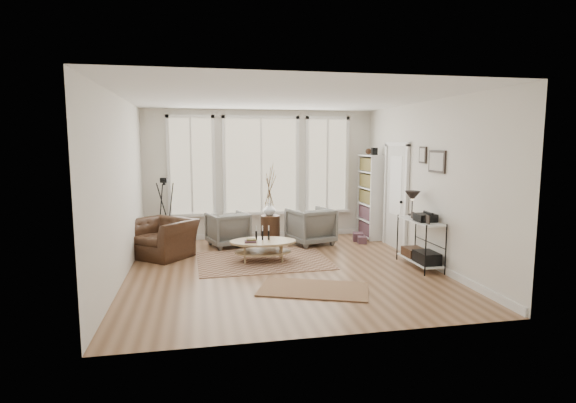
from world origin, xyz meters
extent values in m
plane|color=#966C4C|center=(0.00, 0.00, 0.00)|extent=(5.50, 5.50, 0.00)
plane|color=white|center=(0.00, 0.00, 2.90)|extent=(5.50, 5.50, 0.00)
cube|color=silver|center=(0.00, 2.75, 1.45)|extent=(5.20, 0.04, 2.90)
cube|color=silver|center=(0.00, -2.75, 1.45)|extent=(5.20, 0.04, 2.90)
cube|color=silver|center=(-2.60, 0.00, 1.45)|extent=(0.04, 5.50, 2.90)
cube|color=silver|center=(2.60, 0.00, 1.45)|extent=(0.04, 5.50, 2.90)
cube|color=white|center=(0.00, 2.74, 0.06)|extent=(5.10, 0.04, 0.12)
cube|color=white|center=(2.58, 0.00, 0.06)|extent=(0.03, 5.40, 0.12)
cube|color=tan|center=(0.00, 2.73, 1.65)|extent=(1.60, 0.03, 2.10)
cube|color=tan|center=(-1.55, 2.73, 1.65)|extent=(0.90, 0.03, 2.10)
cube|color=tan|center=(1.55, 2.73, 1.65)|extent=(0.90, 0.03, 2.10)
cube|color=white|center=(0.00, 2.71, 1.65)|extent=(1.74, 0.06, 2.24)
cube|color=white|center=(-1.55, 2.71, 1.65)|extent=(1.04, 0.06, 2.24)
cube|color=white|center=(1.55, 2.71, 1.65)|extent=(1.04, 0.06, 2.24)
cube|color=white|center=(0.00, 2.69, 0.57)|extent=(4.10, 0.12, 0.06)
cube|color=silver|center=(2.58, 1.15, 1.05)|extent=(0.04, 0.88, 2.10)
cube|color=white|center=(2.56, 1.15, 1.30)|extent=(0.01, 0.55, 1.20)
cube|color=white|center=(2.56, 0.66, 1.05)|extent=(0.06, 0.08, 2.18)
cube|color=white|center=(2.56, 1.64, 1.05)|extent=(0.06, 0.08, 2.18)
cube|color=white|center=(2.56, 1.15, 2.14)|extent=(0.06, 1.06, 0.08)
sphere|color=black|center=(2.53, 0.82, 1.00)|extent=(0.06, 0.06, 0.06)
cube|color=white|center=(2.43, 1.81, 0.95)|extent=(0.30, 0.03, 1.90)
cube|color=white|center=(2.43, 2.63, 0.95)|extent=(0.30, 0.03, 1.90)
cube|color=white|center=(2.58, 2.23, 0.95)|extent=(0.02, 0.85, 1.90)
cube|color=white|center=(2.43, 2.23, 0.95)|extent=(0.30, 0.81, 1.90)
cube|color=brown|center=(2.43, 2.23, 0.95)|extent=(0.24, 0.75, 1.76)
cube|color=black|center=(2.43, 2.02, 1.98)|extent=(0.12, 0.10, 0.16)
sphere|color=#3A2214|center=(2.43, 2.38, 1.97)|extent=(0.14, 0.14, 0.14)
cube|color=white|center=(2.38, -0.30, 0.12)|extent=(0.37, 1.07, 0.03)
cube|color=white|center=(2.38, -0.30, 0.82)|extent=(0.37, 1.07, 0.02)
cylinder|color=black|center=(2.20, -0.83, 0.42)|extent=(0.02, 0.02, 0.85)
cylinder|color=black|center=(2.56, -0.83, 0.42)|extent=(0.02, 0.02, 0.85)
cylinder|color=black|center=(2.20, 0.23, 0.42)|extent=(0.02, 0.02, 0.85)
cylinder|color=black|center=(2.56, 0.23, 0.42)|extent=(0.02, 0.02, 0.85)
cylinder|color=black|center=(2.38, 0.05, 0.88)|extent=(0.14, 0.14, 0.02)
cylinder|color=black|center=(2.38, 0.05, 1.01)|extent=(0.02, 0.02, 0.30)
cone|color=black|center=(2.38, 0.05, 1.21)|extent=(0.28, 0.28, 0.18)
cube|color=black|center=(2.38, -0.45, 0.91)|extent=(0.32, 0.30, 0.13)
cube|color=black|center=(2.38, -0.55, 0.23)|extent=(0.32, 0.45, 0.20)
cube|color=#3A2214|center=(2.38, -0.08, 0.21)|extent=(0.32, 0.40, 0.16)
cube|color=black|center=(2.28, -0.72, 0.91)|extent=(0.02, 0.10, 0.14)
cube|color=black|center=(2.28, -0.18, 0.91)|extent=(0.02, 0.10, 0.12)
cube|color=black|center=(2.58, -0.40, 1.85)|extent=(0.03, 0.52, 0.38)
cube|color=silver|center=(2.56, -0.40, 1.85)|extent=(0.01, 0.44, 0.30)
cube|color=black|center=(2.58, 0.10, 1.95)|extent=(0.03, 0.24, 0.30)
cube|color=silver|center=(2.56, 0.10, 1.95)|extent=(0.01, 0.18, 0.24)
cube|color=brown|center=(-0.26, 0.64, 0.01)|extent=(2.42, 1.85, 0.01)
cube|color=brown|center=(0.25, -1.14, 0.01)|extent=(1.81, 1.40, 0.01)
ellipsoid|color=tan|center=(-0.27, 0.62, 0.17)|extent=(1.09, 0.75, 0.03)
ellipsoid|color=tan|center=(-0.27, 0.62, 0.37)|extent=(1.28, 0.88, 0.04)
cylinder|color=tan|center=(-0.60, 0.43, 0.17)|extent=(0.03, 0.03, 0.35)
cylinder|color=tan|center=(0.07, 0.43, 0.17)|extent=(0.03, 0.03, 0.35)
cylinder|color=tan|center=(-0.60, 0.81, 0.17)|extent=(0.03, 0.03, 0.35)
cylinder|color=tan|center=(0.07, 0.81, 0.17)|extent=(0.03, 0.03, 0.35)
cylinder|color=black|center=(-0.38, 0.67, 0.47)|extent=(0.03, 0.03, 0.17)
cylinder|color=black|center=(-0.27, 0.67, 0.47)|extent=(0.03, 0.03, 0.17)
cylinder|color=black|center=(-0.15, 0.67, 0.47)|extent=(0.03, 0.03, 0.17)
cube|color=#365027|center=(-0.50, 0.53, 0.41)|extent=(0.21, 0.15, 0.06)
imported|color=slate|center=(-0.82, 1.99, 0.36)|extent=(0.97, 0.99, 0.72)
imported|color=slate|center=(0.94, 1.82, 0.39)|extent=(1.06, 1.08, 0.79)
cylinder|color=#3A2214|center=(0.09, 2.00, 0.31)|extent=(0.41, 0.41, 0.62)
imported|color=silver|center=(0.08, 2.03, 0.75)|extent=(0.30, 0.30, 0.27)
imported|color=#3A2214|center=(-2.11, 1.34, 0.36)|extent=(1.46, 1.45, 0.72)
cylinder|color=black|center=(-2.11, 2.28, 1.32)|extent=(0.06, 0.06, 0.06)
cube|color=black|center=(-2.11, 2.28, 1.39)|extent=(0.16, 0.13, 0.10)
cylinder|color=black|center=(-2.11, 2.20, 1.39)|extent=(0.06, 0.08, 0.06)
cube|color=brown|center=(2.05, 1.92, 0.09)|extent=(0.29, 0.33, 0.18)
cube|color=brown|center=(2.05, 1.67, 0.07)|extent=(0.22, 0.26, 0.15)
camera|label=1|loc=(-1.38, -7.39, 2.17)|focal=28.00mm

